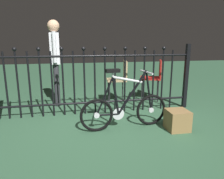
% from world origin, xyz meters
% --- Properties ---
extents(ground_plane, '(20.00, 20.00, 0.00)m').
position_xyz_m(ground_plane, '(0.00, 0.00, 0.00)').
color(ground_plane, '#325B3F').
extents(iron_fence, '(3.51, 0.07, 1.25)m').
position_xyz_m(iron_fence, '(-0.09, 0.74, 0.63)').
color(iron_fence, black).
rests_on(iron_fence, ground).
extents(bicycle, '(1.36, 0.40, 0.91)m').
position_xyz_m(bicycle, '(0.29, -0.04, 0.32)').
color(bicycle, black).
rests_on(bicycle, ground).
extents(chair_tan, '(0.44, 0.44, 0.89)m').
position_xyz_m(chair_tan, '(0.55, 1.33, 0.55)').
color(chair_tan, black).
rests_on(chair_tan, ground).
extents(chair_red, '(0.57, 0.57, 0.89)m').
position_xyz_m(chair_red, '(1.34, 1.38, 0.55)').
color(chair_red, black).
rests_on(chair_red, ground).
extents(person_visitor, '(0.23, 0.48, 1.70)m').
position_xyz_m(person_visitor, '(-0.77, 1.40, 1.02)').
color(person_visitor, '#2D2D33').
rests_on(person_visitor, ground).
extents(display_crate, '(0.32, 0.32, 0.30)m').
position_xyz_m(display_crate, '(1.04, -0.25, 0.15)').
color(display_crate, olive).
rests_on(display_crate, ground).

